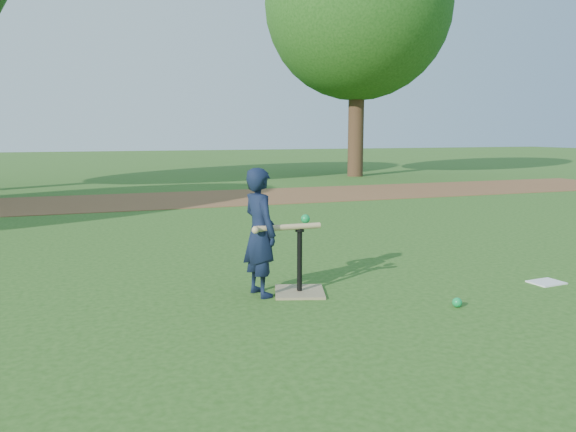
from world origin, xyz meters
name	(u,v)px	position (x,y,z in m)	size (l,w,h in m)	color
ground	(304,297)	(0.00, 0.00, 0.00)	(80.00, 80.00, 0.00)	#285116
dirt_strip	(174,200)	(0.00, 7.50, 0.01)	(24.00, 3.00, 0.01)	brown
child	(260,232)	(-0.34, 0.21, 0.56)	(0.41, 0.27, 1.12)	black
wiffle_ball_ground	(457,302)	(1.07, -0.68, 0.04)	(0.08, 0.08, 0.08)	#0D9240
clipboard	(546,282)	(2.33, -0.34, 0.01)	(0.30, 0.23, 0.01)	white
batting_tee	(300,281)	(0.01, 0.14, 0.11)	(0.54, 0.54, 0.61)	#91815C
swing_action	(288,226)	(-0.11, 0.12, 0.62)	(0.63, 0.16, 0.13)	tan
tree_right	(358,6)	(6.50, 12.00, 5.29)	(5.80, 5.80, 8.21)	#382316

